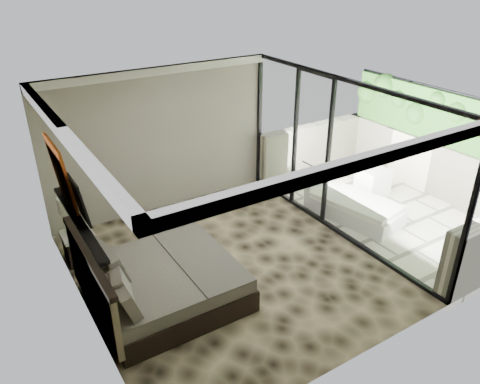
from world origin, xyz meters
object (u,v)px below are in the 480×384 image
bed (159,282)px  lounger (352,206)px  table_lamp (71,210)px  ottoman (373,181)px  nightstand (79,247)px

bed → lounger: bearing=5.2°
table_lamp → ottoman: size_ratio=1.20×
bed → nightstand: bed is taller
table_lamp → ottoman: (5.98, -0.83, -0.67)m
bed → lounger: bed is taller
bed → table_lamp: table_lamp is taller
bed → ottoman: 5.32m
table_lamp → ottoman: table_lamp is taller
bed → ottoman: bearing=9.5°
ottoman → lounger: lounger is taller
bed → nightstand: (-0.70, 1.68, -0.10)m
bed → table_lamp: (-0.72, 1.70, 0.61)m
nightstand → ottoman: 6.01m
table_lamp → lounger: size_ratio=0.34×
nightstand → table_lamp: size_ratio=0.73×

